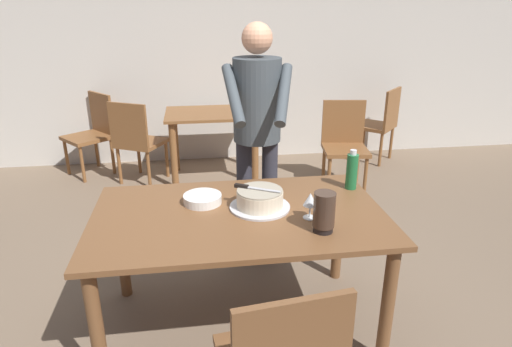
# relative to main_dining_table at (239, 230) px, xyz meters

# --- Properties ---
(ground_plane) EXTENTS (14.00, 14.00, 0.00)m
(ground_plane) POSITION_rel_main_dining_table_xyz_m (0.00, 0.00, -0.65)
(ground_plane) COLOR #7A6651
(back_wall) EXTENTS (10.00, 0.12, 2.70)m
(back_wall) POSITION_rel_main_dining_table_xyz_m (0.00, 3.19, 0.70)
(back_wall) COLOR beige
(back_wall) RESTS_ON ground_plane
(main_dining_table) EXTENTS (1.60, 0.96, 0.75)m
(main_dining_table) POSITION_rel_main_dining_table_xyz_m (0.00, 0.00, 0.00)
(main_dining_table) COLOR brown
(main_dining_table) RESTS_ON ground_plane
(cake_on_platter) EXTENTS (0.34, 0.34, 0.11)m
(cake_on_platter) POSITION_rel_main_dining_table_xyz_m (0.12, 0.05, 0.15)
(cake_on_platter) COLOR silver
(cake_on_platter) RESTS_ON main_dining_table
(cake_knife) EXTENTS (0.25, 0.15, 0.02)m
(cake_knife) POSITION_rel_main_dining_table_xyz_m (0.06, 0.08, 0.22)
(cake_knife) COLOR silver
(cake_knife) RESTS_ON cake_on_platter
(plate_stack) EXTENTS (0.22, 0.22, 0.05)m
(plate_stack) POSITION_rel_main_dining_table_xyz_m (-0.19, 0.16, 0.13)
(plate_stack) COLOR white
(plate_stack) RESTS_ON main_dining_table
(wine_glass_near) EXTENTS (0.08, 0.08, 0.14)m
(wine_glass_near) POSITION_rel_main_dining_table_xyz_m (0.37, -0.11, 0.21)
(wine_glass_near) COLOR silver
(wine_glass_near) RESTS_ON main_dining_table
(water_bottle) EXTENTS (0.07, 0.07, 0.25)m
(water_bottle) POSITION_rel_main_dining_table_xyz_m (0.72, 0.25, 0.22)
(water_bottle) COLOR #1E6B38
(water_bottle) RESTS_ON main_dining_table
(hurricane_lamp) EXTENTS (0.11, 0.11, 0.21)m
(hurricane_lamp) POSITION_rel_main_dining_table_xyz_m (0.40, -0.27, 0.21)
(hurricane_lamp) COLOR black
(hurricane_lamp) RESTS_ON main_dining_table
(person_cutting_cake) EXTENTS (0.47, 0.56, 1.72)m
(person_cutting_cake) POSITION_rel_main_dining_table_xyz_m (0.20, 0.69, 0.43)
(person_cutting_cake) COLOR #2D2D38
(person_cutting_cake) RESTS_ON ground_plane
(background_table) EXTENTS (1.00, 0.70, 0.74)m
(background_table) POSITION_rel_main_dining_table_xyz_m (-0.02, 2.49, -0.07)
(background_table) COLOR brown
(background_table) RESTS_ON ground_plane
(background_chair_0) EXTENTS (0.62, 0.62, 0.90)m
(background_chair_0) POSITION_rel_main_dining_table_xyz_m (-1.35, 2.82, -0.16)
(background_chair_0) COLOR brown
(background_chair_0) RESTS_ON ground_plane
(background_chair_1) EXTENTS (0.60, 0.60, 0.90)m
(background_chair_1) POSITION_rel_main_dining_table_xyz_m (-0.83, 2.42, -0.16)
(background_chair_1) COLOR brown
(background_chair_1) RESTS_ON ground_plane
(background_chair_2) EXTENTS (0.50, 0.50, 0.90)m
(background_chair_2) POSITION_rel_main_dining_table_xyz_m (1.30, 2.01, -0.16)
(background_chair_2) COLOR brown
(background_chair_2) RESTS_ON ground_plane
(background_chair_3) EXTENTS (0.62, 0.62, 0.90)m
(background_chair_3) POSITION_rel_main_dining_table_xyz_m (2.00, 2.75, -0.16)
(background_chair_3) COLOR brown
(background_chair_3) RESTS_ON ground_plane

